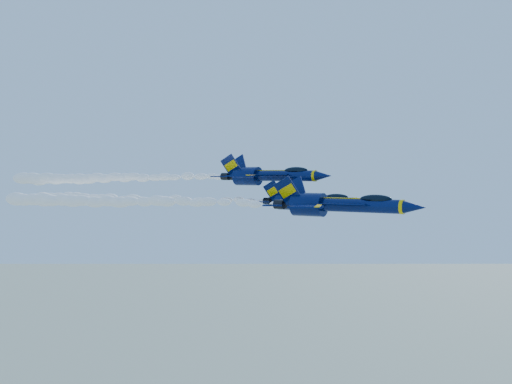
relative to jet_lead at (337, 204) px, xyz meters
The scene contains 6 objects.
jet_lead is the anchor object (origin of this frame).
smoke_trail_jet_lead 35.75m from the jet_lead, behind, with size 55.48×2.54×2.29m, color white.
jet_second 16.12m from the jet_lead, 128.77° to the left, with size 17.02×13.96×6.33m.
smoke_trail_jet_second 46.83m from the jet_lead, 164.44° to the left, with size 55.48×2.31×2.07m, color white.
jet_third 24.41m from the jet_lead, 141.00° to the left, with size 19.52×16.01×7.25m.
smoke_trail_jet_third 57.01m from the jet_lead, 164.51° to the left, with size 55.48×2.64×2.38m, color white.
Camera 1 is at (41.87, -77.12, 155.48)m, focal length 40.00 mm.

